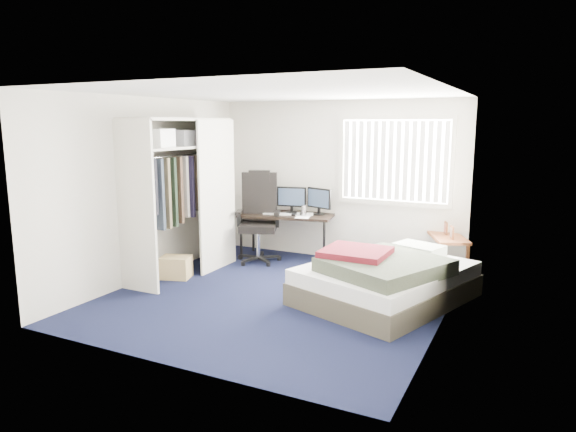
% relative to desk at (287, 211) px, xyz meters
% --- Properties ---
extents(ground, '(4.20, 4.20, 0.00)m').
position_rel_desk_xyz_m(ground, '(0.73, -1.76, -0.76)').
color(ground, black).
rests_on(ground, ground).
extents(room_shell, '(4.20, 4.20, 4.20)m').
position_rel_desk_xyz_m(room_shell, '(0.73, -1.76, 0.75)').
color(room_shell, silver).
rests_on(room_shell, ground).
extents(window_assembly, '(1.72, 0.09, 1.32)m').
position_rel_desk_xyz_m(window_assembly, '(1.63, 0.29, 0.84)').
color(window_assembly, white).
rests_on(window_assembly, ground).
extents(closet, '(0.64, 1.84, 2.22)m').
position_rel_desk_xyz_m(closet, '(-0.94, -1.49, 0.59)').
color(closet, beige).
rests_on(closet, ground).
extents(desk, '(1.57, 0.93, 1.18)m').
position_rel_desk_xyz_m(desk, '(0.00, 0.00, 0.00)').
color(desk, black).
rests_on(desk, ground).
extents(office_chair, '(0.87, 0.87, 1.42)m').
position_rel_desk_xyz_m(office_chair, '(-0.34, -0.33, -0.21)').
color(office_chair, black).
rests_on(office_chair, ground).
extents(footstool, '(0.32, 0.27, 0.24)m').
position_rel_desk_xyz_m(footstool, '(0.82, 0.02, -0.57)').
color(footstool, white).
rests_on(footstool, ground).
extents(nightstand, '(0.73, 0.94, 0.76)m').
position_rel_desk_xyz_m(nightstand, '(2.48, 0.09, -0.24)').
color(nightstand, brown).
rests_on(nightstand, ground).
extents(bed, '(2.11, 2.42, 0.67)m').
position_rel_desk_xyz_m(bed, '(1.98, -1.33, -0.47)').
color(bed, '#433D30').
rests_on(bed, ground).
extents(pine_box, '(0.48, 0.41, 0.31)m').
position_rel_desk_xyz_m(pine_box, '(-0.92, -1.69, -0.61)').
color(pine_box, tan).
rests_on(pine_box, ground).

